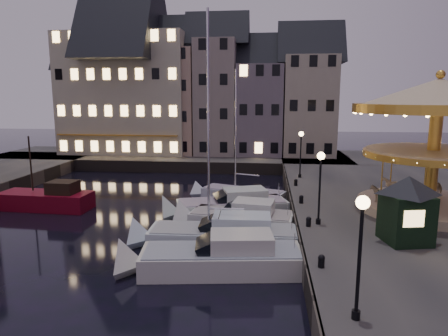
# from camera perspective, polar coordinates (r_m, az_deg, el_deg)

# --- Properties ---
(ground) EXTENTS (160.00, 160.00, 0.00)m
(ground) POSITION_cam_1_polar(r_m,az_deg,el_deg) (23.42, -4.64, -11.15)
(ground) COLOR black
(ground) RESTS_ON ground
(quay_east) EXTENTS (16.00, 56.00, 1.30)m
(quay_east) POSITION_cam_1_polar(r_m,az_deg,el_deg) (30.15, 25.07, -5.91)
(quay_east) COLOR #474442
(quay_east) RESTS_ON ground
(quay_north) EXTENTS (44.00, 12.00, 1.30)m
(quay_north) POSITION_cam_1_polar(r_m,az_deg,el_deg) (51.50, -7.57, 1.29)
(quay_north) COLOR #474442
(quay_north) RESTS_ON ground
(quaywall_e) EXTENTS (0.15, 44.00, 1.30)m
(quaywall_e) POSITION_cam_1_polar(r_m,az_deg,el_deg) (28.57, 9.63, -5.94)
(quaywall_e) COLOR #47423A
(quaywall_e) RESTS_ON ground
(quaywall_n) EXTENTS (48.00, 0.15, 1.30)m
(quaywall_n) POSITION_cam_1_polar(r_m,az_deg,el_deg) (45.28, -6.91, 0.09)
(quaywall_n) COLOR #47423A
(quaywall_n) RESTS_ON ground
(streetlamp_a) EXTENTS (0.44, 0.44, 4.17)m
(streetlamp_a) POSITION_cam_1_polar(r_m,az_deg,el_deg) (13.53, 18.92, -9.73)
(streetlamp_a) COLOR black
(streetlamp_a) RESTS_ON quay_east
(streetlamp_b) EXTENTS (0.44, 0.44, 4.17)m
(streetlamp_b) POSITION_cam_1_polar(r_m,az_deg,el_deg) (23.05, 13.57, -1.34)
(streetlamp_b) COLOR black
(streetlamp_b) RESTS_ON quay_east
(streetlamp_c) EXTENTS (0.44, 0.44, 4.17)m
(streetlamp_c) POSITION_cam_1_polar(r_m,az_deg,el_deg) (36.32, 10.91, 2.88)
(streetlamp_c) COLOR black
(streetlamp_c) RESTS_ON quay_east
(bollard_a) EXTENTS (0.30, 0.30, 0.57)m
(bollard_a) POSITION_cam_1_polar(r_m,az_deg,el_deg) (17.96, 13.74, -12.71)
(bollard_a) COLOR black
(bollard_a) RESTS_ON quay_east
(bollard_b) EXTENTS (0.30, 0.30, 0.57)m
(bollard_b) POSITION_cam_1_polar(r_m,az_deg,el_deg) (23.10, 11.99, -7.44)
(bollard_b) COLOR black
(bollard_b) RESTS_ON quay_east
(bollard_c) EXTENTS (0.30, 0.30, 0.57)m
(bollard_c) POSITION_cam_1_polar(r_m,az_deg,el_deg) (27.89, 10.98, -4.35)
(bollard_c) COLOR black
(bollard_c) RESTS_ON quay_east
(bollard_d) EXTENTS (0.30, 0.30, 0.57)m
(bollard_d) POSITION_cam_1_polar(r_m,az_deg,el_deg) (33.23, 10.22, -1.99)
(bollard_d) COLOR black
(bollard_d) RESTS_ON quay_east
(townhouse_na) EXTENTS (5.50, 8.00, 12.80)m
(townhouse_na) POSITION_cam_1_polar(r_m,az_deg,el_deg) (56.62, -18.77, 8.88)
(townhouse_na) COLOR gray
(townhouse_na) RESTS_ON quay_north
(townhouse_nb) EXTENTS (6.16, 8.00, 13.80)m
(townhouse_nb) POSITION_cam_1_polar(r_m,az_deg,el_deg) (54.56, -13.53, 9.63)
(townhouse_nb) COLOR slate
(townhouse_nb) RESTS_ON quay_north
(townhouse_nc) EXTENTS (6.82, 8.00, 14.80)m
(townhouse_nc) POSITION_cam_1_polar(r_m,az_deg,el_deg) (52.84, -7.26, 10.37)
(townhouse_nc) COLOR tan
(townhouse_nc) RESTS_ON quay_north
(townhouse_nd) EXTENTS (5.50, 8.00, 15.80)m
(townhouse_nd) POSITION_cam_1_polar(r_m,az_deg,el_deg) (51.82, -0.96, 11.00)
(townhouse_nd) COLOR gray
(townhouse_nd) RESTS_ON quay_north
(townhouse_ne) EXTENTS (6.16, 8.00, 12.80)m
(townhouse_ne) POSITION_cam_1_polar(r_m,az_deg,el_deg) (51.43, 5.16, 9.30)
(townhouse_ne) COLOR slate
(townhouse_ne) RESTS_ON quay_north
(townhouse_nf) EXTENTS (6.82, 8.00, 13.80)m
(townhouse_nf) POSITION_cam_1_polar(r_m,az_deg,el_deg) (51.66, 11.99, 9.68)
(townhouse_nf) COLOR #AAA08A
(townhouse_nf) RESTS_ON quay_north
(hotel_corner) EXTENTS (17.60, 9.00, 16.80)m
(hotel_corner) POSITION_cam_1_polar(r_m,az_deg,el_deg) (54.56, -13.55, 11.21)
(hotel_corner) COLOR beige
(hotel_corner) RESTS_ON quay_north
(motorboat_b) EXTENTS (9.04, 3.71, 2.15)m
(motorboat_b) POSITION_cam_1_polar(r_m,az_deg,el_deg) (20.05, -1.45, -12.89)
(motorboat_b) COLOR silver
(motorboat_b) RESTS_ON ground
(motorboat_c) EXTENTS (9.55, 2.78, 12.69)m
(motorboat_c) POSITION_cam_1_polar(r_m,az_deg,el_deg) (23.05, -1.02, -9.67)
(motorboat_c) COLOR silver
(motorboat_c) RESTS_ON ground
(motorboat_d) EXTENTS (7.73, 3.52, 2.15)m
(motorboat_d) POSITION_cam_1_polar(r_m,az_deg,el_deg) (26.20, 1.63, -7.30)
(motorboat_d) COLOR silver
(motorboat_d) RESTS_ON ground
(motorboat_e) EXTENTS (8.94, 4.95, 2.15)m
(motorboat_e) POSITION_cam_1_polar(r_m,az_deg,el_deg) (28.90, 0.37, -5.61)
(motorboat_e) COLOR silver
(motorboat_e) RESTS_ON ground
(motorboat_f) EXTENTS (7.67, 4.27, 10.31)m
(motorboat_f) POSITION_cam_1_polar(r_m,az_deg,el_deg) (32.64, 1.77, -3.99)
(motorboat_f) COLOR silver
(motorboat_f) RESTS_ON ground
(red_fishing_boat) EXTENTS (7.07, 2.74, 5.79)m
(red_fishing_boat) POSITION_cam_1_polar(r_m,az_deg,el_deg) (33.47, -23.89, -4.23)
(red_fishing_boat) COLOR maroon
(red_fishing_boat) RESTS_ON ground
(carousel) EXTENTS (10.05, 10.05, 8.79)m
(carousel) POSITION_cam_1_polar(r_m,az_deg,el_deg) (28.05, 28.10, 6.10)
(carousel) COLOR #CBB58A
(carousel) RESTS_ON quay_east
(ticket_kiosk) EXTENTS (3.27, 3.27, 3.83)m
(ticket_kiosk) POSITION_cam_1_polar(r_m,az_deg,el_deg) (21.70, 24.76, -3.90)
(ticket_kiosk) COLOR black
(ticket_kiosk) RESTS_ON quay_east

